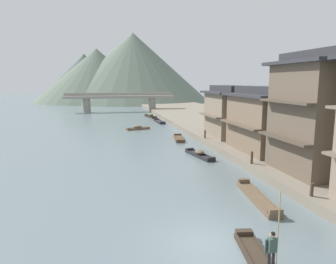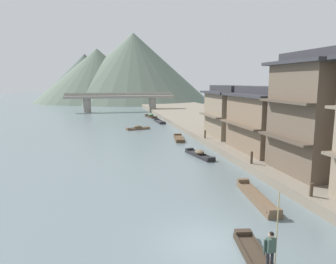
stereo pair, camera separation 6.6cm
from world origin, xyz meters
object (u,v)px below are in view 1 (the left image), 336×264
object	(u,v)px
house_waterfront_second	(320,114)
mooring_post_dock_mid	(252,158)
boat_midriver_drifting	(151,116)
stone_bridge	(120,99)
boat_midriver_upstream	(199,154)
house_waterfront_tall	(265,120)
boat_moored_second	(257,198)
house_waterfront_narrow	(228,112)
boat_moored_third	(159,122)
boatman_person	(272,247)
boat_moored_nearest	(179,139)
mooring_post_dock_near	(312,190)
mooring_post_dock_far	(205,134)
boat_moored_far	(138,128)
boat_foreground_poled	(259,262)

from	to	relation	value
house_waterfront_second	mooring_post_dock_mid	xyz separation A→B (m)	(-3.61, 2.99, -3.80)
boat_midriver_drifting	stone_bridge	distance (m)	14.87
boat_midriver_upstream	house_waterfront_tall	size ratio (longest dim) A/B	0.56
boat_moored_second	mooring_post_dock_mid	bearing A→B (deg)	66.07
boat_midriver_upstream	mooring_post_dock_mid	xyz separation A→B (m)	(2.57, -5.75, 0.94)
house_waterfront_narrow	stone_bridge	xyz separation A→B (m)	(-10.54, 41.16, -0.66)
house_waterfront_narrow	mooring_post_dock_mid	world-z (taller)	house_waterfront_narrow
boat_moored_third	boat_midriver_upstream	size ratio (longest dim) A/B	1.14
boatman_person	stone_bridge	bearing A→B (deg)	91.22
boatman_person	boat_moored_nearest	world-z (taller)	boatman_person
boat_moored_nearest	mooring_post_dock_near	distance (m)	22.37
house_waterfront_narrow	stone_bridge	bearing A→B (deg)	104.37
boat_moored_second	house_waterfront_second	distance (m)	8.32
mooring_post_dock_far	house_waterfront_tall	bearing A→B (deg)	-64.25
boat_moored_nearest	mooring_post_dock_near	xyz separation A→B (m)	(2.34, -22.22, 0.92)
boat_moored_nearest	boat_moored_third	size ratio (longest dim) A/B	0.88
boat_moored_nearest	boat_midriver_drifting	bearing A→B (deg)	89.27
boatman_person	boat_moored_second	size ratio (longest dim) A/B	0.55
boat_moored_nearest	stone_bridge	world-z (taller)	stone_bridge
house_waterfront_tall	house_waterfront_second	bearing A→B (deg)	-89.36
boat_midriver_drifting	boat_moored_far	bearing A→B (deg)	-105.88
boat_moored_third	mooring_post_dock_far	distance (m)	20.17
boatman_person	boat_midriver_upstream	world-z (taller)	boatman_person
boatman_person	mooring_post_dock_near	xyz separation A→B (m)	(5.99, 5.79, -0.38)
boat_midriver_upstream	house_waterfront_second	distance (m)	11.70
mooring_post_dock_far	mooring_post_dock_mid	bearing A→B (deg)	-90.00
boat_midriver_drifting	house_waterfront_tall	distance (m)	36.15
boat_foreground_poled	boatman_person	world-z (taller)	boatman_person
boat_foreground_poled	house_waterfront_narrow	size ratio (longest dim) A/B	0.67
boatman_person	mooring_post_dock_far	xyz separation A→B (m)	(5.99, 24.80, -0.30)
house_waterfront_second	house_waterfront_tall	size ratio (longest dim) A/B	1.06
boat_moored_far	boat_midriver_upstream	distance (m)	18.87
house_waterfront_tall	mooring_post_dock_near	xyz separation A→B (m)	(-3.53, -11.70, -2.61)
house_waterfront_tall	house_waterfront_narrow	size ratio (longest dim) A/B	1.20
boat_moored_far	mooring_post_dock_far	bearing A→B (deg)	-62.69
house_waterfront_tall	mooring_post_dock_far	world-z (taller)	house_waterfront_tall
boat_midriver_drifting	mooring_post_dock_near	size ratio (longest dim) A/B	6.04
boat_midriver_upstream	mooring_post_dock_far	distance (m)	6.49
boat_moored_nearest	mooring_post_dock_far	xyz separation A→B (m)	(2.34, -3.22, 1.00)
house_waterfront_tall	stone_bridge	world-z (taller)	house_waterfront_tall
boat_midriver_upstream	mooring_post_dock_mid	size ratio (longest dim) A/B	4.65
boat_moored_third	mooring_post_dock_near	size ratio (longest dim) A/B	6.86
boat_moored_second	boat_midriver_drifting	xyz separation A→B (m)	(0.55, 45.70, 0.10)
boatman_person	boat_midriver_upstream	bearing A→B (deg)	79.74
boat_moored_nearest	house_waterfront_tall	bearing A→B (deg)	-60.86
house_waterfront_tall	boat_moored_second	bearing A→B (deg)	-121.06
house_waterfront_tall	house_waterfront_narrow	world-z (taller)	same
boat_midriver_drifting	house_waterfront_narrow	distance (m)	28.24
boat_foreground_poled	mooring_post_dock_mid	bearing A→B (deg)	64.22
boat_moored_far	house_waterfront_second	xyz separation A→B (m)	(10.10, -27.19, 4.72)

